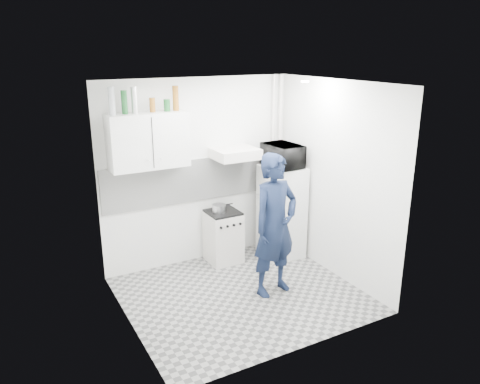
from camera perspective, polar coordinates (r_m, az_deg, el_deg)
floor at (r=6.01m, az=0.19°, el=-12.42°), size 2.80×2.80×0.00m
ceiling at (r=5.23m, az=0.22°, el=13.15°), size 2.80×2.80×0.00m
wall_back at (r=6.56m, az=-5.11°, el=2.40°), size 2.80×0.00×2.80m
wall_left at (r=4.99m, az=-14.00°, el=-2.89°), size 0.00×2.60×2.60m
wall_right at (r=6.25m, az=11.49°, el=1.37°), size 0.00×2.60×2.60m
person at (r=5.73m, az=4.29°, el=-4.06°), size 0.71×0.53×1.79m
stove at (r=6.75m, az=-2.06°, el=-5.50°), size 0.46×0.46×0.73m
fridge at (r=6.86m, az=5.07°, el=-2.39°), size 0.61×0.61×1.35m
stove_top at (r=6.61m, az=-2.10°, el=-2.48°), size 0.44×0.44×0.03m
saucepan at (r=6.58m, az=-2.58°, el=-1.97°), size 0.19×0.19×0.11m
microwave at (r=6.63m, az=5.26°, el=4.44°), size 0.61×0.43×0.32m
bottle_a at (r=5.83m, az=-15.38°, el=10.65°), size 0.08×0.08×0.33m
bottle_b at (r=5.87m, az=-13.93°, el=10.58°), size 0.07×0.07×0.28m
bottle_c at (r=5.90m, az=-12.75°, el=10.87°), size 0.08×0.08×0.32m
canister_a at (r=5.98m, az=-10.64°, el=10.39°), size 0.07×0.07×0.18m
canister_b at (r=6.04m, az=-8.90°, el=10.42°), size 0.08×0.08×0.15m
bottle_e at (r=6.07m, az=-7.86°, el=11.26°), size 0.08×0.08×0.31m
upper_cabinet at (r=6.02m, az=-11.13°, el=6.17°), size 1.00×0.35×0.70m
range_hood at (r=6.47m, az=-0.61°, el=4.72°), size 0.60×0.50×0.14m
backsplash at (r=6.57m, az=-5.03°, el=1.53°), size 2.74×0.03×0.60m
pipe_a at (r=7.10m, az=4.81°, el=3.56°), size 0.05×0.05×2.60m
pipe_b at (r=7.03m, az=3.99°, el=3.45°), size 0.04×0.04×2.60m
ceiling_spot_fixture at (r=5.94m, az=7.94°, el=13.20°), size 0.10×0.10×0.02m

